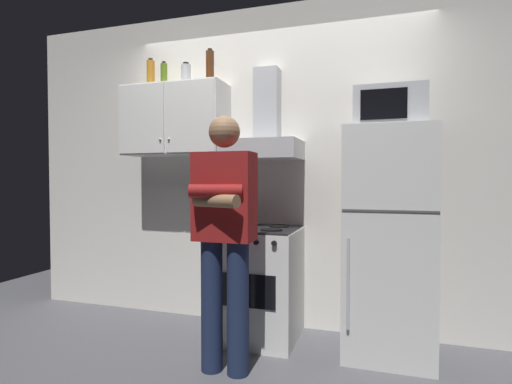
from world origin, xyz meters
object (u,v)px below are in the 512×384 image
(refrigerator, at_px, (388,242))
(bottle_canister_steel, at_px, (186,74))
(upper_cabinet, at_px, (175,120))
(person_standing, at_px, (224,233))
(range_hood, at_px, (264,135))
(bottle_liquor_amber, at_px, (151,74))
(bottle_rum_dark, at_px, (210,67))
(stove_oven, at_px, (259,283))
(microwave, at_px, (389,108))
(bottle_olive_oil, at_px, (164,75))

(refrigerator, distance_m, bottle_canister_steel, 2.12)
(upper_cabinet, height_order, person_standing, upper_cabinet)
(range_hood, xyz_separation_m, bottle_liquor_amber, (-1.06, 0.03, 0.58))
(range_hood, bearing_deg, person_standing, -93.91)
(range_hood, height_order, bottle_rum_dark, bottle_rum_dark)
(stove_oven, bearing_deg, refrigerator, 0.04)
(bottle_liquor_amber, xyz_separation_m, bottle_canister_steel, (0.36, -0.03, -0.04))
(upper_cabinet, height_order, microwave, upper_cabinet)
(bottle_olive_oil, height_order, bottle_rum_dark, bottle_rum_dark)
(upper_cabinet, xyz_separation_m, person_standing, (0.75, -0.73, -0.85))
(microwave, bearing_deg, bottle_canister_steel, 176.17)
(person_standing, bearing_deg, stove_oven, 85.28)
(person_standing, distance_m, bottle_canister_steel, 1.58)
(upper_cabinet, height_order, range_hood, range_hood)
(stove_oven, distance_m, refrigerator, 1.02)
(upper_cabinet, xyz_separation_m, stove_oven, (0.80, -0.13, -1.32))
(upper_cabinet, distance_m, bottle_rum_dark, 0.54)
(microwave, xyz_separation_m, bottle_liquor_amber, (-2.01, 0.14, 0.43))
(bottle_canister_steel, xyz_separation_m, bottle_rum_dark, (0.21, 0.02, 0.05))
(stove_oven, relative_size, refrigerator, 0.55)
(stove_oven, relative_size, bottle_rum_dark, 3.03)
(bottle_liquor_amber, bearing_deg, microwave, -3.97)
(upper_cabinet, bearing_deg, range_hood, 0.09)
(bottle_rum_dark, bearing_deg, bottle_olive_oil, -179.62)
(refrigerator, distance_m, bottle_liquor_amber, 2.44)
(refrigerator, height_order, bottle_canister_steel, bottle_canister_steel)
(bottle_olive_oil, relative_size, bottle_canister_steel, 1.18)
(refrigerator, bearing_deg, bottle_canister_steel, 175.54)
(range_hood, height_order, refrigerator, range_hood)
(stove_oven, height_order, person_standing, person_standing)
(stove_oven, relative_size, bottle_olive_oil, 3.96)
(bottle_canister_steel, relative_size, bottle_rum_dark, 0.65)
(bottle_olive_oil, bearing_deg, bottle_liquor_amber, 176.51)
(microwave, height_order, bottle_liquor_amber, bottle_liquor_amber)
(stove_oven, bearing_deg, person_standing, -94.72)
(upper_cabinet, distance_m, microwave, 1.75)
(upper_cabinet, height_order, bottle_liquor_amber, bottle_liquor_amber)
(stove_oven, relative_size, bottle_canister_steel, 4.67)
(upper_cabinet, distance_m, refrigerator, 2.00)
(bottle_olive_oil, bearing_deg, bottle_canister_steel, -5.27)
(refrigerator, xyz_separation_m, bottle_canister_steel, (-1.65, 0.13, 1.34))
(bottle_olive_oil, distance_m, bottle_canister_steel, 0.23)
(person_standing, distance_m, bottle_rum_dark, 1.56)
(bottle_olive_oil, xyz_separation_m, bottle_liquor_amber, (-0.14, 0.01, 0.02))
(stove_oven, distance_m, bottle_olive_oil, 1.96)
(person_standing, height_order, bottle_canister_steel, bottle_canister_steel)
(range_hood, relative_size, person_standing, 0.46)
(microwave, relative_size, bottle_liquor_amber, 1.83)
(bottle_liquor_amber, height_order, bottle_canister_steel, bottle_liquor_amber)
(stove_oven, height_order, bottle_canister_steel, bottle_canister_steel)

